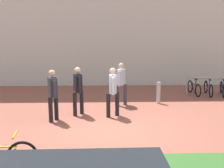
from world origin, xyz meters
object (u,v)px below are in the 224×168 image
object	(u,v)px
person_suited_dark	(78,88)
person_casual_tan	(113,89)
bollard_steel	(158,93)
person_shirt_white	(121,81)
bike_rack_cluster	(215,88)
person_suited_navy	(53,92)

from	to	relation	value
person_suited_dark	person_casual_tan	bearing A→B (deg)	-10.44
bollard_steel	person_shirt_white	xyz separation A→B (m)	(-1.57, -0.24, 0.53)
bike_rack_cluster	person_suited_navy	bearing A→B (deg)	-152.65
person_casual_tan	person_shirt_white	distance (m)	1.53
person_casual_tan	person_suited_dark	distance (m)	1.24
bollard_steel	person_shirt_white	distance (m)	1.67
bike_rack_cluster	bollard_steel	world-z (taller)	bollard_steel
person_suited_navy	person_shirt_white	world-z (taller)	same
bollard_steel	person_suited_dark	bearing A→B (deg)	-154.79
bike_rack_cluster	bollard_steel	distance (m)	3.29
person_casual_tan	person_suited_navy	bearing A→B (deg)	-167.49
person_suited_navy	person_casual_tan	distance (m)	2.03
person_suited_navy	person_casual_tan	size ratio (longest dim) A/B	1.00
person_shirt_white	person_suited_dark	bearing A→B (deg)	-141.98
person_shirt_white	person_casual_tan	bearing A→B (deg)	-104.51
bollard_steel	person_suited_dark	xyz separation A→B (m)	(-3.17, -1.49, 0.53)
bike_rack_cluster	person_casual_tan	xyz separation A→B (m)	(-4.92, -3.13, 0.64)
bike_rack_cluster	person_suited_dark	bearing A→B (deg)	-154.69
bike_rack_cluster	person_suited_navy	world-z (taller)	person_suited_navy
person_suited_navy	bike_rack_cluster	bearing A→B (deg)	27.35
person_casual_tan	person_shirt_white	bearing A→B (deg)	75.49
bollard_steel	person_shirt_white	bearing A→B (deg)	-171.37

